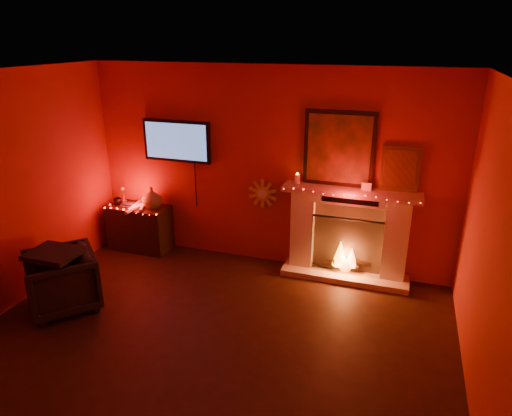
% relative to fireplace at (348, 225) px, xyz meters
% --- Properties ---
extents(room, '(5.00, 5.00, 5.00)m').
position_rel_fireplace_xyz_m(room, '(-1.14, -2.39, 0.63)').
color(room, black).
rests_on(room, ground).
extents(floor, '(5.00, 5.00, 0.00)m').
position_rel_fireplace_xyz_m(floor, '(-1.14, -2.39, -0.72)').
color(floor, black).
rests_on(floor, ground).
extents(fireplace, '(1.72, 0.40, 2.18)m').
position_rel_fireplace_xyz_m(fireplace, '(0.00, 0.00, 0.00)').
color(fireplace, beige).
rests_on(fireplace, floor).
extents(tv, '(1.00, 0.07, 1.24)m').
position_rel_fireplace_xyz_m(tv, '(-2.44, 0.06, 0.92)').
color(tv, black).
rests_on(tv, room).
extents(sunburst_clock, '(0.40, 0.03, 0.40)m').
position_rel_fireplace_xyz_m(sunburst_clock, '(-1.19, 0.09, 0.28)').
color(sunburst_clock, gold).
rests_on(sunburst_clock, room).
extents(console_table, '(0.89, 0.57, 0.98)m').
position_rel_fireplace_xyz_m(console_table, '(-3.02, -0.13, -0.33)').
color(console_table, black).
rests_on(console_table, floor).
extents(armchair, '(1.07, 1.07, 0.70)m').
position_rel_fireplace_xyz_m(armchair, '(-3.04, -1.82, -0.37)').
color(armchair, black).
rests_on(armchair, floor).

